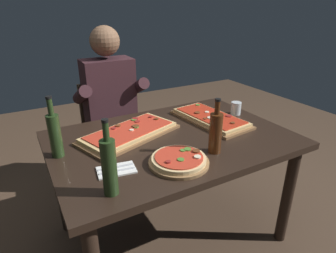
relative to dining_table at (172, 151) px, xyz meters
The scene contains 12 objects.
ground_plane 0.64m from the dining_table, ahead, with size 6.40×6.40×0.00m, color #4C3828.
dining_table is the anchor object (origin of this frame).
pizza_rectangular_front 0.28m from the dining_table, 146.56° to the left, with size 0.66×0.47×0.05m.
pizza_rectangular_left 0.38m from the dining_table, 15.23° to the left, with size 0.33×0.58×0.05m.
pizza_round_far 0.33m from the dining_table, 113.56° to the right, with size 0.30×0.30×0.05m.
wine_bottle_dark 0.36m from the dining_table, 68.23° to the right, with size 0.07×0.07×0.30m.
oil_bottle_amber 0.68m from the dining_table, behind, with size 0.06×0.06×0.33m.
vinegar_bottle_green 0.65m from the dining_table, 144.78° to the right, with size 0.06×0.06×0.34m.
tumbler_near_camera 0.61m from the dining_table, 10.57° to the left, with size 0.07×0.07×0.09m.
napkin_cutlery_set 0.47m from the dining_table, 155.22° to the right, with size 0.19×0.14×0.01m.
diner_chair 0.88m from the dining_table, 98.13° to the left, with size 0.44×0.44×0.87m.
seated_diner 0.75m from the dining_table, 99.44° to the left, with size 0.53×0.41×1.33m.
Camera 1 is at (-0.77, -1.33, 1.48)m, focal length 30.59 mm.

